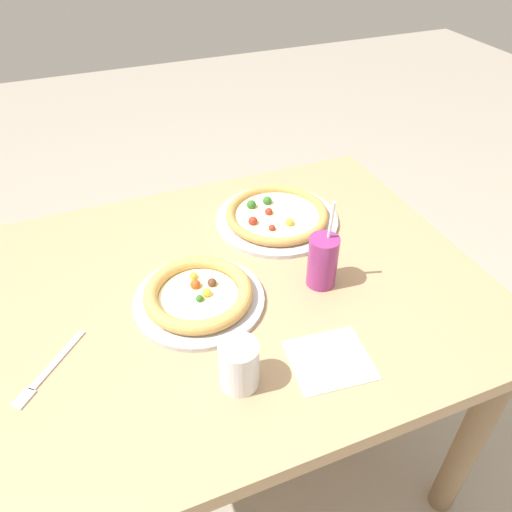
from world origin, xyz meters
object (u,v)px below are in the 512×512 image
drink_cup_colored (323,261)px  fork (48,371)px  water_cup_clear (239,364)px  pizza_near (199,295)px  pizza_far (277,216)px

drink_cup_colored → fork: bearing=-176.8°
fork → water_cup_clear: bearing=-25.5°
drink_cup_colored → fork: (-0.62, -0.03, -0.06)m
water_cup_clear → fork: size_ratio=0.64×
pizza_near → fork: size_ratio=1.86×
pizza_far → fork: 0.70m
pizza_near → pizza_far: size_ratio=0.88×
drink_cup_colored → pizza_far: bearing=89.0°
drink_cup_colored → water_cup_clear: (-0.28, -0.20, -0.01)m
water_cup_clear → fork: bearing=154.5°
pizza_near → fork: (-0.34, -0.08, -0.02)m
fork → drink_cup_colored: bearing=3.2°
pizza_near → drink_cup_colored: (0.29, -0.04, 0.05)m
pizza_far → fork: (-0.63, -0.31, -0.02)m
pizza_far → fork: size_ratio=2.11×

